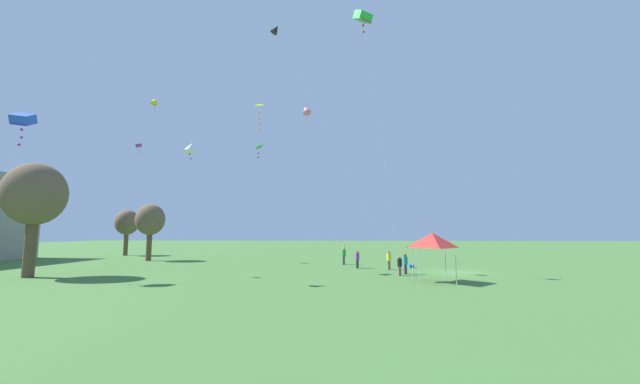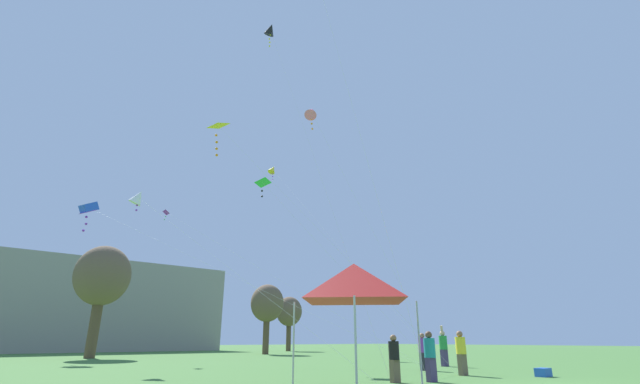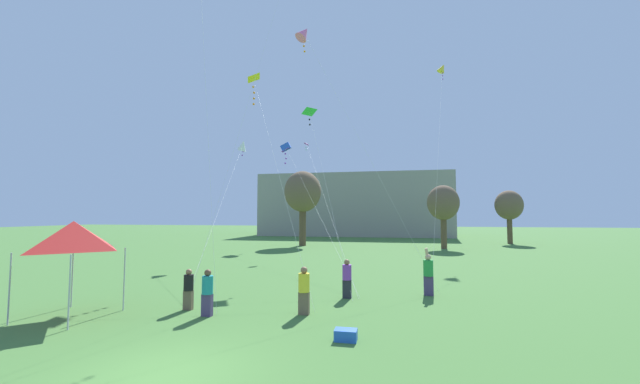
% 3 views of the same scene
% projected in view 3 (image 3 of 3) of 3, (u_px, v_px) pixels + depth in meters
% --- Properties ---
extents(ground_plane, '(220.00, 220.00, 0.00)m').
position_uv_depth(ground_plane, '(162.00, 378.00, 7.99)').
color(ground_plane, '#427033').
extents(distant_building, '(32.97, 15.14, 10.83)m').
position_uv_depth(distant_building, '(356.00, 205.00, 66.29)').
color(distant_building, gray).
rests_on(distant_building, ground).
extents(tree_near_right, '(4.42, 4.42, 8.92)m').
position_uv_depth(tree_near_right, '(303.00, 193.00, 42.79)').
color(tree_near_right, brown).
rests_on(tree_near_right, ground).
extents(tree_far_centre, '(3.36, 3.36, 6.79)m').
position_uv_depth(tree_far_centre, '(509.00, 206.00, 45.44)').
color(tree_far_centre, brown).
rests_on(tree_far_centre, ground).
extents(tree_far_left, '(3.42, 3.42, 6.90)m').
position_uv_depth(tree_far_left, '(443.00, 203.00, 38.85)').
color(tree_far_left, brown).
rests_on(tree_far_left, ground).
extents(tree_far_right, '(3.55, 3.55, 7.17)m').
position_uv_depth(tree_far_right, '(394.00, 206.00, 60.58)').
color(tree_far_right, brown).
rests_on(tree_far_right, ground).
extents(festival_tent, '(2.64, 2.64, 3.43)m').
position_uv_depth(festival_tent, '(73.00, 236.00, 12.89)').
color(festival_tent, '#B7B7BC').
rests_on(festival_tent, ground).
extents(cooler_box, '(0.65, 0.42, 0.32)m').
position_uv_depth(cooler_box, '(346.00, 335.00, 10.34)').
color(cooler_box, blue).
rests_on(cooler_box, ground).
extents(person_green_shirt, '(0.44, 0.44, 2.14)m').
position_uv_depth(person_green_shirt, '(428.00, 272.00, 16.21)').
color(person_green_shirt, '#473860').
rests_on(person_green_shirt, ground).
extents(person_teal_shirt, '(0.39, 0.39, 1.67)m').
position_uv_depth(person_teal_shirt, '(207.00, 291.00, 12.90)').
color(person_teal_shirt, '#473860').
rests_on(person_teal_shirt, ground).
extents(person_purple_shirt, '(0.40, 0.40, 1.69)m').
position_uv_depth(person_purple_shirt, '(347.00, 277.00, 15.66)').
color(person_purple_shirt, '#282833').
rests_on(person_purple_shirt, ground).
extents(person_black_shirt, '(0.37, 0.37, 1.55)m').
position_uv_depth(person_black_shirt, '(189.00, 288.00, 13.76)').
color(person_black_shirt, brown).
rests_on(person_black_shirt, ground).
extents(person_yellow_shirt, '(0.41, 0.41, 1.74)m').
position_uv_depth(person_yellow_shirt, '(304.00, 289.00, 13.11)').
color(person_yellow_shirt, brown).
rests_on(person_yellow_shirt, ground).
extents(kite_blue_box_0, '(11.89, 25.91, 12.50)m').
position_uv_depth(kite_blue_box_0, '(286.00, 148.00, 43.16)').
color(kite_blue_box_0, silver).
rests_on(kite_blue_box_0, ground).
extents(kite_purple_delta_1, '(7.21, 19.07, 11.00)m').
position_uv_depth(kite_purple_delta_1, '(307.00, 146.00, 35.18)').
color(kite_purple_delta_1, silver).
rests_on(kite_purple_delta_1, ground).
extents(kite_green_delta_3, '(4.66, 9.84, 11.48)m').
position_uv_depth(kite_green_delta_3, '(310.00, 113.00, 25.83)').
color(kite_green_delta_3, silver).
rests_on(kite_green_delta_3, ground).
extents(kite_white_diamond_4, '(4.90, 15.68, 10.10)m').
position_uv_depth(kite_white_diamond_4, '(243.00, 146.00, 30.38)').
color(kite_white_diamond_4, silver).
rests_on(kite_white_diamond_4, ground).
extents(kite_yellow_diamond_5, '(4.58, 24.14, 20.84)m').
position_uv_depth(kite_yellow_diamond_5, '(442.00, 68.00, 40.13)').
color(kite_yellow_diamond_5, silver).
rests_on(kite_yellow_diamond_5, ground).
extents(kite_pink_diamond_6, '(7.93, 3.44, 15.41)m').
position_uv_depth(kite_pink_diamond_6, '(304.00, 33.00, 21.83)').
color(kite_pink_diamond_6, silver).
rests_on(kite_pink_diamond_6, ground).
extents(kite_yellow_delta_8, '(7.53, 11.04, 13.91)m').
position_uv_depth(kite_yellow_delta_8, '(253.00, 80.00, 25.79)').
color(kite_yellow_delta_8, silver).
rests_on(kite_yellow_delta_8, ground).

